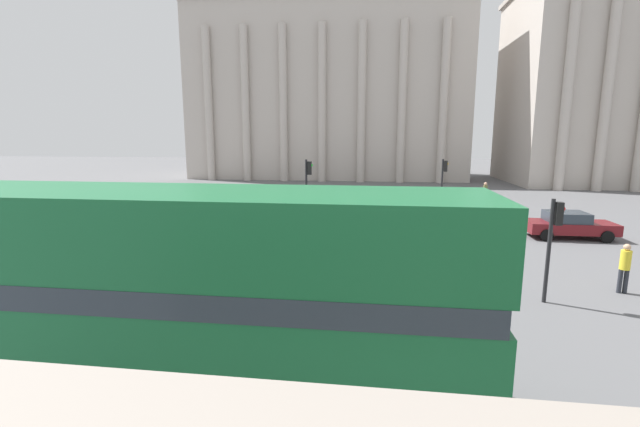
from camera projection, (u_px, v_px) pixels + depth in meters
name	position (u px, v px, depth m)	size (l,w,h in m)	color
double_decker_bus	(182.00, 288.00, 8.04)	(11.31, 2.67, 4.17)	black
plaza_building_left	(329.00, 94.00, 54.62)	(34.06, 14.20, 21.09)	#BCB2A8
plaza_building_right	(640.00, 86.00, 45.71)	(26.47, 15.89, 21.04)	#BCB2A8
traffic_light_near	(553.00, 235.00, 13.05)	(0.42, 0.24, 3.28)	black
traffic_light_mid	(308.00, 185.00, 22.80)	(0.42, 0.24, 3.94)	black
traffic_light_far	(443.00, 179.00, 27.59)	(0.42, 0.24, 3.71)	black
car_maroon	(569.00, 225.00, 21.84)	(4.20, 1.93, 1.35)	black
pedestrian_yellow	(625.00, 265.00, 14.07)	(0.32, 0.32, 1.68)	#282B33
pedestrian_olive	(485.00, 192.00, 31.77)	(0.32, 0.32, 1.80)	#282B33
pedestrian_blue	(294.00, 199.00, 28.66)	(0.32, 0.32, 1.69)	#282B33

